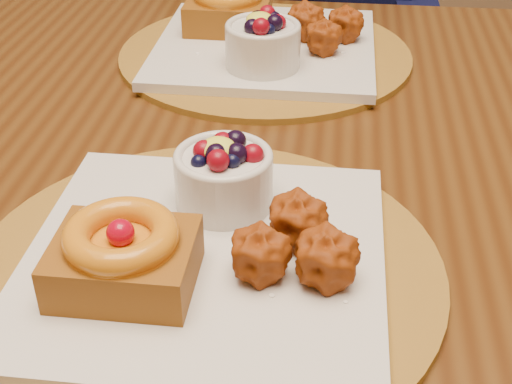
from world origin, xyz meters
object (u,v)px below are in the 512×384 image
at_px(place_setting_near, 203,246).
at_px(dining_table, 243,199).
at_px(place_setting_far, 263,40).
at_px(chair_far, 283,83).

bearing_deg(place_setting_near, dining_table, 89.39).
height_order(place_setting_far, chair_far, chair_far).
height_order(dining_table, place_setting_near, place_setting_near).
bearing_deg(place_setting_far, chair_far, 90.89).
xyz_separation_m(place_setting_near, place_setting_far, (-0.00, 0.43, 0.00)).
xyz_separation_m(dining_table, chair_far, (-0.01, 0.66, -0.16)).
relative_size(dining_table, chair_far, 1.72).
bearing_deg(place_setting_far, place_setting_near, -89.93).
bearing_deg(dining_table, place_setting_far, 90.75).
bearing_deg(chair_far, dining_table, -104.87).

